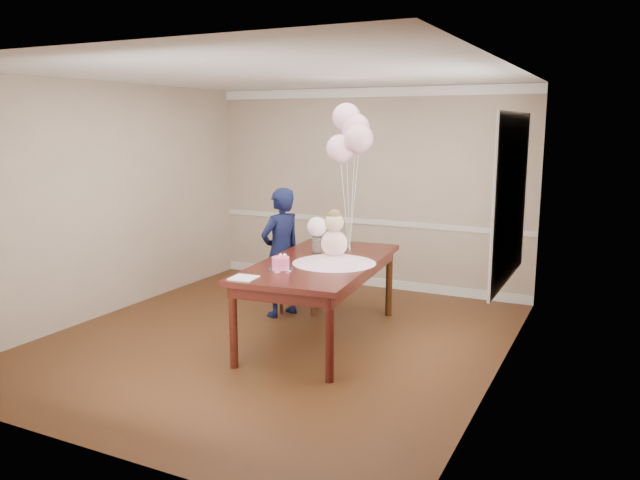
% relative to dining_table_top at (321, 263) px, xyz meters
% --- Properties ---
extents(floor, '(4.50, 5.00, 0.00)m').
position_rel_dining_table_top_xyz_m(floor, '(-0.41, -0.25, -0.81)').
color(floor, '#361C0D').
rests_on(floor, ground).
extents(ceiling, '(4.50, 5.00, 0.02)m').
position_rel_dining_table_top_xyz_m(ceiling, '(-0.41, -0.25, 1.89)').
color(ceiling, silver).
rests_on(ceiling, wall_back).
extents(wall_back, '(4.50, 0.02, 2.70)m').
position_rel_dining_table_top_xyz_m(wall_back, '(-0.41, 2.25, 0.54)').
color(wall_back, tan).
rests_on(wall_back, floor).
extents(wall_front, '(4.50, 0.02, 2.70)m').
position_rel_dining_table_top_xyz_m(wall_front, '(-0.41, -2.75, 0.54)').
color(wall_front, tan).
rests_on(wall_front, floor).
extents(wall_left, '(0.02, 5.00, 2.70)m').
position_rel_dining_table_top_xyz_m(wall_left, '(-2.66, -0.25, 0.54)').
color(wall_left, tan).
rests_on(wall_left, floor).
extents(wall_right, '(0.02, 5.00, 2.70)m').
position_rel_dining_table_top_xyz_m(wall_right, '(1.84, -0.25, 0.54)').
color(wall_right, tan).
rests_on(wall_right, floor).
extents(chair_rail_trim, '(4.50, 0.02, 0.07)m').
position_rel_dining_table_top_xyz_m(chair_rail_trim, '(-0.41, 2.24, 0.09)').
color(chair_rail_trim, silver).
rests_on(chair_rail_trim, wall_back).
extents(crown_molding, '(4.50, 0.02, 0.12)m').
position_rel_dining_table_top_xyz_m(crown_molding, '(-0.41, 2.24, 1.82)').
color(crown_molding, white).
rests_on(crown_molding, wall_back).
extents(baseboard_trim, '(4.50, 0.02, 0.12)m').
position_rel_dining_table_top_xyz_m(baseboard_trim, '(-0.41, 2.24, -0.75)').
color(baseboard_trim, silver).
rests_on(baseboard_trim, floor).
extents(window_frame, '(0.02, 1.66, 1.56)m').
position_rel_dining_table_top_xyz_m(window_frame, '(1.82, 0.25, 0.74)').
color(window_frame, silver).
rests_on(window_frame, wall_right).
extents(window_blinds, '(0.01, 1.50, 1.40)m').
position_rel_dining_table_top_xyz_m(window_blinds, '(1.80, 0.25, 0.74)').
color(window_blinds, white).
rests_on(window_blinds, wall_right).
extents(dining_table_top, '(1.33, 2.33, 0.06)m').
position_rel_dining_table_top_xyz_m(dining_table_top, '(0.00, 0.00, 0.00)').
color(dining_table_top, black).
rests_on(dining_table_top, table_leg_fl).
extents(table_apron, '(1.21, 2.21, 0.11)m').
position_rel_dining_table_top_xyz_m(table_apron, '(0.00, 0.00, -0.08)').
color(table_apron, black).
rests_on(table_apron, table_leg_fl).
extents(table_leg_fl, '(0.09, 0.09, 0.78)m').
position_rel_dining_table_top_xyz_m(table_leg_fl, '(-0.36, -1.07, -0.42)').
color(table_leg_fl, black).
rests_on(table_leg_fl, floor).
extents(table_leg_fr, '(0.09, 0.09, 0.78)m').
position_rel_dining_table_top_xyz_m(table_leg_fr, '(0.57, -0.98, -0.42)').
color(table_leg_fr, black).
rests_on(table_leg_fr, floor).
extents(table_leg_bl, '(0.09, 0.09, 0.78)m').
position_rel_dining_table_top_xyz_m(table_leg_bl, '(-0.57, 0.98, -0.42)').
color(table_leg_bl, black).
rests_on(table_leg_bl, floor).
extents(table_leg_br, '(0.09, 0.09, 0.78)m').
position_rel_dining_table_top_xyz_m(table_leg_br, '(0.36, 1.07, -0.42)').
color(table_leg_br, black).
rests_on(table_leg_br, floor).
extents(baby_skirt, '(0.93, 0.93, 0.11)m').
position_rel_dining_table_top_xyz_m(baby_skirt, '(0.17, -0.04, 0.08)').
color(baby_skirt, '#EEAFCE').
rests_on(baby_skirt, dining_table_top).
extents(baby_torso, '(0.27, 0.27, 0.27)m').
position_rel_dining_table_top_xyz_m(baby_torso, '(0.17, -0.04, 0.23)').
color(baby_torso, '#FFA1BC').
rests_on(baby_torso, baby_skirt).
extents(baby_head, '(0.19, 0.19, 0.19)m').
position_rel_dining_table_top_xyz_m(baby_head, '(0.17, -0.04, 0.44)').
color(baby_head, beige).
rests_on(baby_head, baby_torso).
extents(baby_hair, '(0.13, 0.13, 0.13)m').
position_rel_dining_table_top_xyz_m(baby_hair, '(0.17, -0.04, 0.51)').
color(baby_hair, brown).
rests_on(baby_hair, baby_head).
extents(cake_platter, '(0.27, 0.27, 0.01)m').
position_rel_dining_table_top_xyz_m(cake_platter, '(-0.17, -0.52, 0.03)').
color(cake_platter, silver).
rests_on(cake_platter, dining_table_top).
extents(birthday_cake, '(0.18, 0.18, 0.11)m').
position_rel_dining_table_top_xyz_m(birthday_cake, '(-0.17, -0.52, 0.09)').
color(birthday_cake, '#E84986').
rests_on(birthday_cake, cake_platter).
extents(cake_flower_a, '(0.03, 0.03, 0.03)m').
position_rel_dining_table_top_xyz_m(cake_flower_a, '(-0.17, -0.52, 0.17)').
color(cake_flower_a, white).
rests_on(cake_flower_a, birthday_cake).
extents(cake_flower_b, '(0.03, 0.03, 0.03)m').
position_rel_dining_table_top_xyz_m(cake_flower_b, '(-0.14, -0.50, 0.17)').
color(cake_flower_b, white).
rests_on(cake_flower_b, birthday_cake).
extents(rose_vase_near, '(0.12, 0.12, 0.18)m').
position_rel_dining_table_top_xyz_m(rose_vase_near, '(-0.20, 0.32, 0.12)').
color(rose_vase_near, white).
rests_on(rose_vase_near, dining_table_top).
extents(roses_near, '(0.21, 0.21, 0.21)m').
position_rel_dining_table_top_xyz_m(roses_near, '(-0.20, 0.32, 0.32)').
color(roses_near, '#FFD5DE').
rests_on(roses_near, rose_vase_near).
extents(napkin, '(0.24, 0.24, 0.01)m').
position_rel_dining_table_top_xyz_m(napkin, '(-0.29, -0.98, 0.03)').
color(napkin, white).
rests_on(napkin, dining_table_top).
extents(balloon_weight, '(0.05, 0.05, 0.02)m').
position_rel_dining_table_top_xyz_m(balloon_weight, '(0.05, 0.62, 0.04)').
color(balloon_weight, '#B3B4B8').
rests_on(balloon_weight, dining_table_top).
extents(balloon_a, '(0.31, 0.31, 0.31)m').
position_rel_dining_table_top_xyz_m(balloon_a, '(-0.06, 0.61, 1.15)').
color(balloon_a, '#FFB4D3').
rests_on(balloon_a, balloon_ribbon_a).
extents(balloon_b, '(0.31, 0.31, 0.31)m').
position_rel_dining_table_top_xyz_m(balloon_b, '(0.17, 0.58, 1.26)').
color(balloon_b, '#DB9BAB').
rests_on(balloon_b, balloon_ribbon_b).
extents(balloon_c, '(0.31, 0.31, 0.31)m').
position_rel_dining_table_top_xyz_m(balloon_c, '(0.06, 0.74, 1.37)').
color(balloon_c, '#D99AB4').
rests_on(balloon_c, balloon_ribbon_c).
extents(balloon_d, '(0.31, 0.31, 0.31)m').
position_rel_dining_table_top_xyz_m(balloon_d, '(-0.05, 0.75, 1.48)').
color(balloon_d, '#E6A3C5').
rests_on(balloon_d, balloon_ribbon_d).
extents(balloon_ribbon_a, '(0.10, 0.01, 0.93)m').
position_rel_dining_table_top_xyz_m(balloon_ribbon_a, '(-0.01, 0.62, 0.51)').
color(balloon_ribbon_a, white).
rests_on(balloon_ribbon_a, balloon_weight).
extents(balloon_ribbon_b, '(0.12, 0.05, 1.04)m').
position_rel_dining_table_top_xyz_m(balloon_ribbon_b, '(0.11, 0.60, 0.56)').
color(balloon_ribbon_b, white).
rests_on(balloon_ribbon_b, balloon_weight).
extents(balloon_ribbon_c, '(0.01, 0.11, 1.16)m').
position_rel_dining_table_top_xyz_m(balloon_ribbon_c, '(0.06, 0.68, 0.62)').
color(balloon_ribbon_c, silver).
rests_on(balloon_ribbon_c, balloon_weight).
extents(balloon_ribbon_d, '(0.10, 0.11, 1.27)m').
position_rel_dining_table_top_xyz_m(balloon_ribbon_d, '(-0.00, 0.68, 0.68)').
color(balloon_ribbon_d, white).
rests_on(balloon_ribbon_d, balloon_weight).
extents(dining_chair_seat, '(0.56, 0.56, 0.05)m').
position_rel_dining_table_top_xyz_m(dining_chair_seat, '(-0.66, 0.79, -0.34)').
color(dining_chair_seat, black).
rests_on(dining_chair_seat, chair_leg_fl).
extents(chair_leg_fl, '(0.05, 0.05, 0.45)m').
position_rel_dining_table_top_xyz_m(chair_leg_fl, '(-0.79, 0.56, -0.58)').
color(chair_leg_fl, '#33170D').
rests_on(chair_leg_fl, floor).
extents(chair_leg_fr, '(0.05, 0.05, 0.45)m').
position_rel_dining_table_top_xyz_m(chair_leg_fr, '(-0.43, 0.65, -0.58)').
color(chair_leg_fr, '#32180D').
rests_on(chair_leg_fr, floor).
extents(chair_leg_bl, '(0.05, 0.05, 0.45)m').
position_rel_dining_table_top_xyz_m(chair_leg_bl, '(-0.88, 0.93, -0.58)').
color(chair_leg_bl, '#3C1D10').
rests_on(chair_leg_bl, floor).
extents(chair_leg_br, '(0.05, 0.05, 0.45)m').
position_rel_dining_table_top_xyz_m(chair_leg_br, '(-0.52, 1.02, -0.58)').
color(chair_leg_br, '#311B0D').
rests_on(chair_leg_br, floor).
extents(chair_back_post_l, '(0.05, 0.05, 0.59)m').
position_rel_dining_table_top_xyz_m(chair_back_post_l, '(-0.81, 0.56, -0.03)').
color(chair_back_post_l, black).
rests_on(chair_back_post_l, dining_chair_seat).
extents(chair_back_post_r, '(0.05, 0.05, 0.59)m').
position_rel_dining_table_top_xyz_m(chair_back_post_r, '(-0.90, 0.92, -0.03)').
color(chair_back_post_r, '#36180E').
rests_on(chair_back_post_r, dining_chair_seat).
extents(chair_slat_low, '(0.13, 0.42, 0.05)m').
position_rel_dining_table_top_xyz_m(chair_slat_low, '(-0.86, 0.74, -0.16)').
color(chair_slat_low, '#3C1510').
rests_on(chair_slat_low, dining_chair_seat).
extents(chair_slat_mid, '(0.13, 0.42, 0.05)m').
position_rel_dining_table_top_xyz_m(chair_slat_mid, '(-0.86, 0.74, 0.01)').
color(chair_slat_mid, '#38130F').
rests_on(chair_slat_mid, dining_chair_seat).
extents(chair_slat_top, '(0.13, 0.42, 0.05)m').
position_rel_dining_table_top_xyz_m(chair_slat_top, '(-0.86, 0.74, 0.18)').
color(chair_slat_top, '#35130E').
rests_on(chair_slat_top, dining_chair_seat).
extents(woman, '(0.53, 0.64, 1.51)m').
position_rel_dining_table_top_xyz_m(woman, '(-0.77, 0.52, -0.06)').
color(woman, black).
rests_on(woman, floor).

